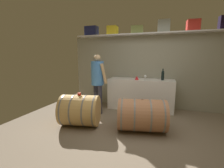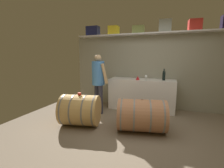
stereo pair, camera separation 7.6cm
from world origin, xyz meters
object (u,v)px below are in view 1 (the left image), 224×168
work_cabinet (140,94)px  wine_barrel_far (142,115)px  toolcase_red (193,26)px  wine_bottle_dark (163,75)px  winemaker_pouring (98,77)px  tasting_cup (79,94)px  toolcase_grey (164,26)px  toolcase_navy (92,31)px  wine_glass (145,77)px  red_funnel (137,78)px  wine_barrel_near (80,110)px  toolcase_olive (137,30)px  toolcase_yellow (112,31)px

work_cabinet → wine_barrel_far: size_ratio=1.72×
toolcase_red → wine_bottle_dark: size_ratio=0.96×
toolcase_red → winemaker_pouring: 2.74m
tasting_cup → winemaker_pouring: bearing=87.0°
toolcase_grey → tasting_cup: bearing=-135.2°
toolcase_navy → winemaker_pouring: (0.53, -0.81, -1.31)m
wine_glass → toolcase_grey: bearing=41.9°
red_funnel → wine_barrel_far: size_ratio=0.10×
wine_bottle_dark → wine_barrel_near: (-1.65, -1.49, -0.66)m
wine_glass → tasting_cup: bearing=-132.4°
toolcase_olive → wine_bottle_dark: size_ratio=1.05×
work_cabinet → wine_glass: 0.58m
toolcase_navy → toolcase_grey: toolcase_grey is taller
red_funnel → toolcase_olive: bearing=103.4°
toolcase_red → wine_barrel_far: size_ratio=0.28×
tasting_cup → toolcase_navy: bearing=106.0°
winemaker_pouring → wine_bottle_dark: bearing=63.1°
wine_bottle_dark → wine_glass: bearing=-160.5°
work_cabinet → tasting_cup: bearing=-125.7°
toolcase_yellow → wine_glass: 1.68m
wine_barrel_near → work_cabinet: bearing=43.0°
toolcase_grey → wine_barrel_near: 3.04m
wine_glass → red_funnel: size_ratio=1.29×
wine_barrel_near → toolcase_olive: bearing=50.4°
wine_barrel_near → red_funnel: bearing=42.3°
toolcase_grey → wine_bottle_dark: bearing=-80.0°
wine_glass → wine_barrel_near: 1.91m
red_funnel → wine_glass: bearing=-3.4°
toolcase_navy → wine_bottle_dark: toolcase_navy is taller
toolcase_yellow → wine_bottle_dark: (1.47, -0.20, -1.24)m
toolcase_yellow → toolcase_olive: (0.73, 0.00, -0.02)m
toolcase_yellow → wine_barrel_near: 2.55m
wine_bottle_dark → wine_barrel_far: bearing=-104.6°
work_cabinet → wine_glass: size_ratio=12.71×
toolcase_red → tasting_cup: 3.27m
toolcase_navy → red_funnel: bearing=-12.6°
toolcase_yellow → toolcase_red: toolcase_red is taller
wine_barrel_near → winemaker_pouring: bearing=76.0°
toolcase_olive → toolcase_red: (1.41, 0.00, 0.03)m
red_funnel → toolcase_yellow: bearing=156.9°
wine_barrel_near → wine_barrel_far: wine_barrel_near is taller
toolcase_grey → tasting_cup: (-1.62, -1.69, -1.58)m
toolcase_grey → work_cabinet: 1.92m
toolcase_olive → wine_bottle_dark: bearing=-19.7°
toolcase_olive → red_funnel: 1.35m
toolcase_olive → work_cabinet: size_ratio=0.18×
toolcase_grey → work_cabinet: size_ratio=0.18×
toolcase_navy → wine_barrel_far: (1.80, -1.54, -1.93)m
toolcase_yellow → red_funnel: 1.59m
toolcase_yellow → wine_barrel_far: bearing=-54.4°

